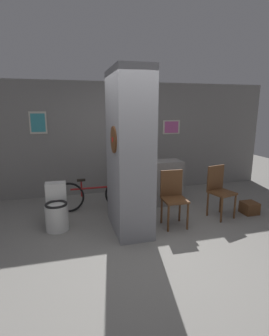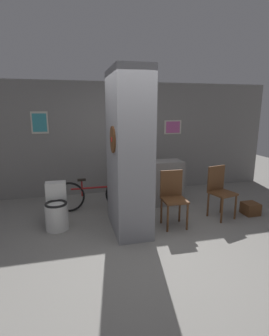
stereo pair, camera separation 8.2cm
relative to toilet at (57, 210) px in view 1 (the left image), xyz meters
name	(u,v)px [view 1 (the left image)]	position (x,y,z in m)	size (l,w,h in m)	color
ground_plane	(143,243)	(1.27, -0.87, -0.32)	(14.00, 14.00, 0.00)	gray
wall_back	(111,139)	(1.27, 1.76, 0.98)	(8.00, 0.09, 2.60)	gray
pillar_center	(129,153)	(1.19, -0.29, 0.98)	(0.59, 1.15, 2.60)	gray
counter_shelf	(148,184)	(1.83, 0.66, 0.14)	(1.43, 0.44, 0.94)	gray
toilet	(57,210)	(0.00, 0.00, 0.00)	(0.38, 0.54, 0.76)	silver
chair_near_pillar	(173,195)	(1.96, -0.37, 0.21)	(0.41, 0.41, 0.96)	brown
chair_by_doorway	(219,189)	(2.94, -0.24, 0.21)	(0.48, 0.48, 0.96)	brown
bicycle	(95,195)	(0.72, 0.67, 0.00)	(1.62, 0.42, 0.66)	black
bottle_tall	(135,157)	(1.54, 0.65, 0.73)	(0.06, 0.06, 0.32)	silver
bottle_short	(140,157)	(1.65, 0.66, 0.71)	(0.08, 0.08, 0.27)	olive
floor_crate	(249,208)	(3.60, -0.30, -0.21)	(0.28, 0.28, 0.23)	brown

